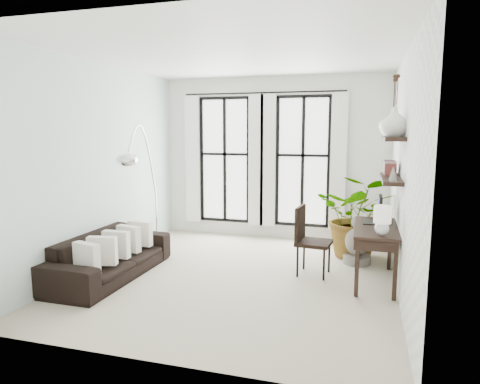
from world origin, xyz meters
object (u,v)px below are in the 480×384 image
at_px(desk_chair, 308,236).
at_px(plant, 358,216).
at_px(sofa, 111,255).
at_px(buddha, 357,243).
at_px(desk, 376,232).
at_px(arc_lamp, 142,155).

bearing_deg(desk_chair, plant, 64.11).
bearing_deg(plant, sofa, -149.43).
height_order(sofa, plant, plant).
distance_m(desk_chair, buddha, 1.06).
distance_m(desk, arc_lamp, 3.78).
bearing_deg(arc_lamp, desk, -0.94).
xyz_separation_m(sofa, plant, (3.48, 2.06, 0.39)).
relative_size(desk, arc_lamp, 0.61).
distance_m(plant, arc_lamp, 3.74).
bearing_deg(arc_lamp, buddha, 13.82).
relative_size(sofa, plant, 1.55).
bearing_deg(buddha, desk, -74.53).
bearing_deg(desk_chair, arc_lamp, -171.74).
xyz_separation_m(sofa, buddha, (3.50, 1.68, 0.01)).
height_order(sofa, desk_chair, desk_chair).
relative_size(plant, desk_chair, 1.38).
height_order(sofa, buddha, buddha).
height_order(sofa, arc_lamp, arc_lamp).
height_order(plant, arc_lamp, arc_lamp).
bearing_deg(desk, arc_lamp, 179.06).
distance_m(plant, desk_chair, 1.32).
bearing_deg(sofa, arc_lamp, -6.19).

